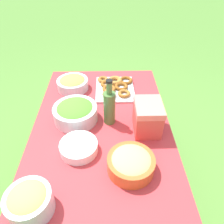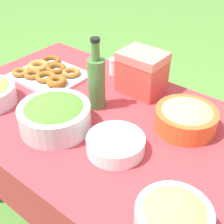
{
  "view_description": "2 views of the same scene",
  "coord_description": "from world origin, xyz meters",
  "px_view_note": "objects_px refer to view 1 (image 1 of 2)",
  "views": [
    {
      "loc": [
        1.06,
        0.04,
        1.75
      ],
      "look_at": [
        -0.06,
        0.07,
        0.81
      ],
      "focal_mm": 35.0,
      "sensor_mm": 36.0,
      "label": 1
    },
    {
      "loc": [
        0.76,
        -0.82,
        1.54
      ],
      "look_at": [
        0.07,
        0.03,
        0.77
      ],
      "focal_mm": 50.0,
      "sensor_mm": 36.0,
      "label": 2
    }
  ],
  "objects_px": {
    "pasta_bowl": "(131,163)",
    "donut_platter": "(115,87)",
    "olive_bowl": "(73,83)",
    "fruit_bowl": "(29,201)",
    "salad_bowl": "(75,112)",
    "plate_stack": "(79,147)",
    "olive_oil_bottle": "(109,107)",
    "cooler_box": "(147,117)"
  },
  "relations": [
    {
      "from": "pasta_bowl",
      "to": "donut_platter",
      "type": "xyz_separation_m",
      "value": [
        -0.77,
        -0.06,
        -0.03
      ]
    },
    {
      "from": "olive_bowl",
      "to": "fruit_bowl",
      "type": "bearing_deg",
      "value": -4.37
    },
    {
      "from": "salad_bowl",
      "to": "plate_stack",
      "type": "relative_size",
      "value": 1.33
    },
    {
      "from": "olive_bowl",
      "to": "olive_oil_bottle",
      "type": "bearing_deg",
      "value": 35.53
    },
    {
      "from": "olive_bowl",
      "to": "salad_bowl",
      "type": "bearing_deg",
      "value": 9.39
    },
    {
      "from": "olive_oil_bottle",
      "to": "fruit_bowl",
      "type": "relative_size",
      "value": 1.55
    },
    {
      "from": "donut_platter",
      "to": "cooler_box",
      "type": "distance_m",
      "value": 0.51
    },
    {
      "from": "cooler_box",
      "to": "plate_stack",
      "type": "bearing_deg",
      "value": -67.55
    },
    {
      "from": "fruit_bowl",
      "to": "olive_bowl",
      "type": "height_order",
      "value": "fruit_bowl"
    },
    {
      "from": "salad_bowl",
      "to": "olive_oil_bottle",
      "type": "height_order",
      "value": "olive_oil_bottle"
    },
    {
      "from": "plate_stack",
      "to": "cooler_box",
      "type": "distance_m",
      "value": 0.46
    },
    {
      "from": "pasta_bowl",
      "to": "olive_bowl",
      "type": "distance_m",
      "value": 0.89
    },
    {
      "from": "fruit_bowl",
      "to": "salad_bowl",
      "type": "bearing_deg",
      "value": 167.39
    },
    {
      "from": "salad_bowl",
      "to": "plate_stack",
      "type": "distance_m",
      "value": 0.28
    },
    {
      "from": "plate_stack",
      "to": "fruit_bowl",
      "type": "relative_size",
      "value": 1.05
    },
    {
      "from": "donut_platter",
      "to": "olive_oil_bottle",
      "type": "bearing_deg",
      "value": -7.16
    },
    {
      "from": "salad_bowl",
      "to": "cooler_box",
      "type": "height_order",
      "value": "cooler_box"
    },
    {
      "from": "plate_stack",
      "to": "salad_bowl",
      "type": "bearing_deg",
      "value": -170.72
    },
    {
      "from": "donut_platter",
      "to": "olive_bowl",
      "type": "relative_size",
      "value": 1.44
    },
    {
      "from": "olive_bowl",
      "to": "cooler_box",
      "type": "bearing_deg",
      "value": 47.29
    },
    {
      "from": "fruit_bowl",
      "to": "olive_bowl",
      "type": "distance_m",
      "value": 1.0
    },
    {
      "from": "olive_oil_bottle",
      "to": "cooler_box",
      "type": "relative_size",
      "value": 1.58
    },
    {
      "from": "salad_bowl",
      "to": "donut_platter",
      "type": "relative_size",
      "value": 0.82
    },
    {
      "from": "pasta_bowl",
      "to": "plate_stack",
      "type": "xyz_separation_m",
      "value": [
        -0.13,
        -0.29,
        -0.02
      ]
    },
    {
      "from": "plate_stack",
      "to": "olive_oil_bottle",
      "type": "distance_m",
      "value": 0.33
    },
    {
      "from": "fruit_bowl",
      "to": "donut_platter",
      "type": "bearing_deg",
      "value": 157.06
    },
    {
      "from": "salad_bowl",
      "to": "donut_platter",
      "type": "bearing_deg",
      "value": 142.44
    },
    {
      "from": "olive_bowl",
      "to": "donut_platter",
      "type": "bearing_deg",
      "value": 86.51
    },
    {
      "from": "olive_bowl",
      "to": "pasta_bowl",
      "type": "bearing_deg",
      "value": 26.62
    },
    {
      "from": "salad_bowl",
      "to": "fruit_bowl",
      "type": "xyz_separation_m",
      "value": [
        0.62,
        -0.14,
        0.01
      ]
    },
    {
      "from": "salad_bowl",
      "to": "olive_bowl",
      "type": "distance_m",
      "value": 0.38
    },
    {
      "from": "plate_stack",
      "to": "fruit_bowl",
      "type": "distance_m",
      "value": 0.39
    },
    {
      "from": "salad_bowl",
      "to": "pasta_bowl",
      "type": "distance_m",
      "value": 0.53
    },
    {
      "from": "plate_stack",
      "to": "cooler_box",
      "type": "height_order",
      "value": "cooler_box"
    },
    {
      "from": "pasta_bowl",
      "to": "salad_bowl",
      "type": "bearing_deg",
      "value": -141.0
    },
    {
      "from": "salad_bowl",
      "to": "olive_oil_bottle",
      "type": "distance_m",
      "value": 0.24
    },
    {
      "from": "donut_platter",
      "to": "fruit_bowl",
      "type": "xyz_separation_m",
      "value": [
        0.98,
        -0.42,
        0.05
      ]
    },
    {
      "from": "salad_bowl",
      "to": "cooler_box",
      "type": "bearing_deg",
      "value": 77.14
    },
    {
      "from": "salad_bowl",
      "to": "plate_stack",
      "type": "bearing_deg",
      "value": 9.28
    },
    {
      "from": "donut_platter",
      "to": "olive_oil_bottle",
      "type": "distance_m",
      "value": 0.4
    },
    {
      "from": "cooler_box",
      "to": "fruit_bowl",
      "type": "bearing_deg",
      "value": -49.37
    },
    {
      "from": "pasta_bowl",
      "to": "fruit_bowl",
      "type": "xyz_separation_m",
      "value": [
        0.21,
        -0.47,
        0.02
      ]
    }
  ]
}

